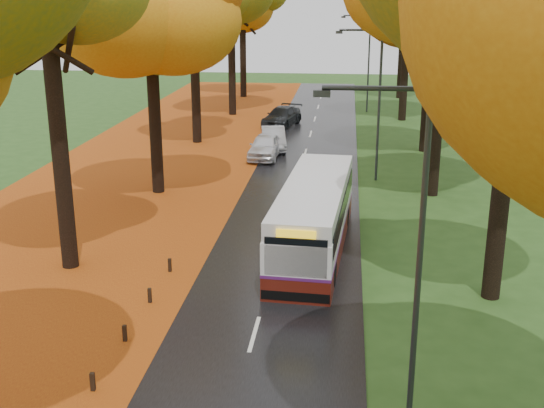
% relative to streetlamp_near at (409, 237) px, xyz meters
% --- Properties ---
extents(road, '(6.50, 90.00, 0.04)m').
position_rel_streetlamp_near_xyz_m(road, '(-3.95, 17.00, -4.69)').
color(road, black).
rests_on(road, ground).
extents(centre_line, '(0.12, 90.00, 0.01)m').
position_rel_streetlamp_near_xyz_m(centre_line, '(-3.95, 17.00, -4.67)').
color(centre_line, silver).
rests_on(centre_line, road).
extents(leaf_verge, '(12.00, 90.00, 0.02)m').
position_rel_streetlamp_near_xyz_m(leaf_verge, '(-12.95, 17.00, -4.70)').
color(leaf_verge, maroon).
rests_on(leaf_verge, ground).
extents(leaf_drift, '(0.90, 90.00, 0.01)m').
position_rel_streetlamp_near_xyz_m(leaf_drift, '(-7.00, 17.00, -4.67)').
color(leaf_drift, '#B15D12').
rests_on(leaf_drift, road).
extents(streetlamp_near, '(2.45, 0.18, 8.00)m').
position_rel_streetlamp_near_xyz_m(streetlamp_near, '(0.00, 0.00, 0.00)').
color(streetlamp_near, '#333538').
rests_on(streetlamp_near, ground).
extents(streetlamp_mid, '(2.45, 0.18, 8.00)m').
position_rel_streetlamp_near_xyz_m(streetlamp_mid, '(0.00, 22.00, 0.00)').
color(streetlamp_mid, '#333538').
rests_on(streetlamp_mid, ground).
extents(streetlamp_far, '(2.45, 0.18, 8.00)m').
position_rel_streetlamp_near_xyz_m(streetlamp_far, '(0.00, 44.00, 0.00)').
color(streetlamp_far, '#333538').
rests_on(streetlamp_far, ground).
extents(bus, '(2.99, 10.31, 2.68)m').
position_rel_streetlamp_near_xyz_m(bus, '(-2.57, 11.19, -3.27)').
color(bus, '#4F140C').
rests_on(bus, road).
extents(car_white, '(1.95, 4.36, 1.46)m').
position_rel_streetlamp_near_xyz_m(car_white, '(-6.30, 26.34, -3.95)').
color(car_white, silver).
rests_on(car_white, road).
extents(car_silver, '(2.12, 4.41, 1.40)m').
position_rel_streetlamp_near_xyz_m(car_silver, '(-6.08, 28.80, -3.98)').
color(car_silver, gray).
rests_on(car_silver, road).
extents(car_dark, '(3.13, 5.15, 1.40)m').
position_rel_streetlamp_near_xyz_m(car_dark, '(-6.30, 36.87, -3.98)').
color(car_dark, black).
rests_on(car_dark, road).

